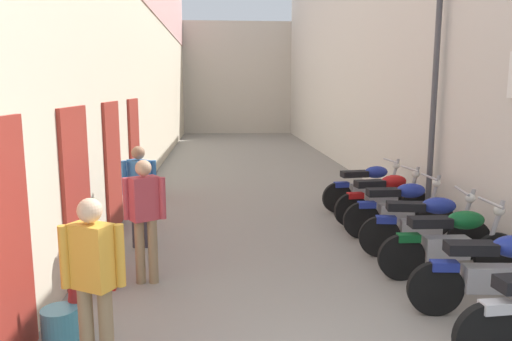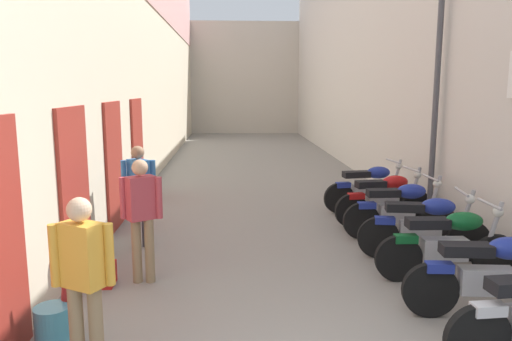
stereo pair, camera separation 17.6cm
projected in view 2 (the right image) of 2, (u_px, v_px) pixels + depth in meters
The scene contains 17 objects.
ground_plane at pixel (262, 181), 12.93m from camera, with size 39.55×39.55×0.00m, color gray.
building_left at pixel (151, 29), 14.00m from camera, with size 0.45×23.55×8.11m.
building_right at pixel (361, 53), 14.49m from camera, with size 0.45×23.55×6.87m.
building_far_end at pixel (244, 78), 26.99m from camera, with size 8.71×2.00×5.86m, color beige.
motorcycle_second at pixel (492, 273), 5.18m from camera, with size 1.85×0.58×1.04m.
motorcycle_third at pixel (449, 243), 6.20m from camera, with size 1.85×0.58×1.04m.
motorcycle_fourth at pixel (424, 225), 6.98m from camera, with size 1.84×0.58×1.04m.
motorcycle_fifth at pixel (400, 208), 7.98m from camera, with size 1.85×0.58×1.04m.
motorcycle_sixth at pixel (385, 198), 8.73m from camera, with size 1.84×0.58×1.04m.
motorcycle_seventh at pixel (370, 187), 9.70m from camera, with size 1.84×0.58×1.04m.
pedestrian_by_doorway at pixel (83, 275), 4.03m from camera, with size 0.52×0.34×1.57m.
pedestrian_mid_alley at pixel (142, 212), 6.09m from camera, with size 0.52×0.35×1.57m.
pedestrian_further_down at pixel (139, 188), 7.49m from camera, with size 0.52×0.39×1.57m.
water_jug_near_door at pixel (54, 328), 4.61m from camera, with size 0.34×0.34×0.42m, color #4299B7.
plastic_crate at pixel (96, 274), 6.11m from camera, with size 0.44×0.32×0.28m, color red.
umbrella_leaning at pixel (68, 275), 4.68m from camera, with size 0.20×0.35×0.97m.
street_lamp at pixel (433, 62), 8.33m from camera, with size 0.79×0.18×4.92m.
Camera 2 is at (-0.84, -2.90, 2.44)m, focal length 34.54 mm.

